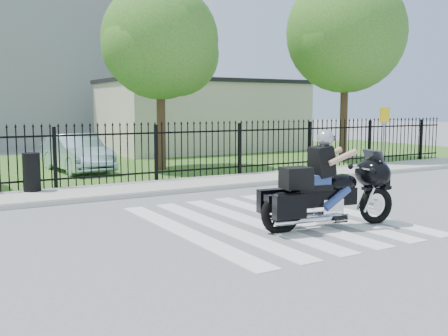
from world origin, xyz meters
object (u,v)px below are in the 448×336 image
motorcycle_rider (327,187)px  parked_car (77,153)px  traffic_sign (384,124)px  litter_bin (32,172)px

motorcycle_rider → parked_car: 11.33m
traffic_sign → litter_bin: traffic_sign is taller
parked_car → litter_bin: (-2.36, -4.39, -0.06)m
parked_car → traffic_sign: traffic_sign is taller
motorcycle_rider → parked_car: motorcycle_rider is taller
motorcycle_rider → traffic_sign: bearing=45.9°
motorcycle_rider → traffic_sign: 10.97m
motorcycle_rider → traffic_sign: traffic_sign is taller
traffic_sign → litter_bin: size_ratio=2.16×
motorcycle_rider → traffic_sign: size_ratio=1.34×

